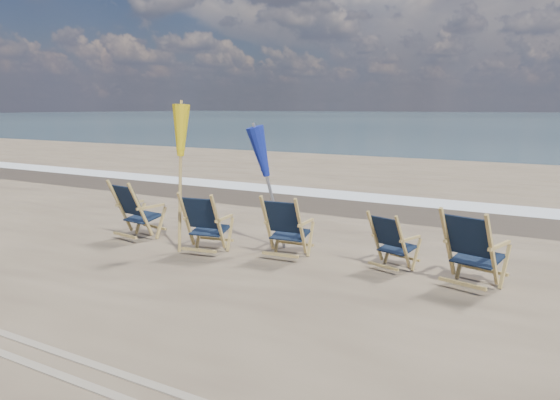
% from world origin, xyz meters
% --- Properties ---
extents(surf_foam, '(200.00, 1.40, 0.01)m').
position_xyz_m(surf_foam, '(0.00, 8.30, 0.00)').
color(surf_foam, silver).
rests_on(surf_foam, ground).
extents(wet_sand_strip, '(200.00, 2.60, 0.00)m').
position_xyz_m(wet_sand_strip, '(0.00, 6.80, 0.00)').
color(wet_sand_strip, '#42362A').
rests_on(wet_sand_strip, ground).
extents(tire_tracks, '(80.00, 1.30, 0.01)m').
position_xyz_m(tire_tracks, '(0.00, -2.80, 0.01)').
color(tire_tracks, gray).
rests_on(tire_tracks, ground).
extents(beach_chair_0, '(0.83, 0.90, 1.12)m').
position_xyz_m(beach_chair_0, '(-2.50, 1.51, 0.56)').
color(beach_chair_0, black).
rests_on(beach_chair_0, ground).
extents(beach_chair_1, '(0.80, 0.87, 1.06)m').
position_xyz_m(beach_chair_1, '(-0.75, 1.49, 0.53)').
color(beach_chair_1, black).
rests_on(beach_chair_1, ground).
extents(beach_chair_2, '(0.74, 0.82, 1.05)m').
position_xyz_m(beach_chair_2, '(0.56, 1.90, 0.53)').
color(beach_chair_2, black).
rests_on(beach_chair_2, ground).
extents(beach_chair_3, '(0.74, 0.79, 0.90)m').
position_xyz_m(beach_chair_3, '(2.15, 2.06, 0.45)').
color(beach_chair_3, black).
rests_on(beach_chair_3, ground).
extents(beach_chair_4, '(0.89, 0.95, 1.11)m').
position_xyz_m(beach_chair_4, '(3.42, 1.78, 0.56)').
color(beach_chair_4, black).
rests_on(beach_chair_4, ground).
extents(umbrella_yellow, '(0.30, 0.30, 2.45)m').
position_xyz_m(umbrella_yellow, '(-1.51, 1.46, 1.90)').
color(umbrella_yellow, tan).
rests_on(umbrella_yellow, ground).
extents(umbrella_blue, '(0.30, 0.30, 2.13)m').
position_xyz_m(umbrella_blue, '(-0.26, 2.35, 1.61)').
color(umbrella_blue, '#A5A5AD').
rests_on(umbrella_blue, ground).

